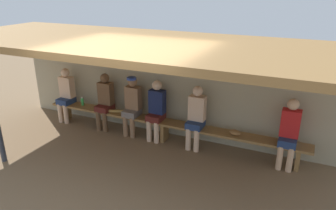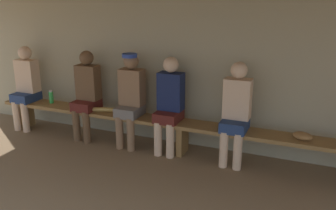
{
  "view_description": "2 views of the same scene",
  "coord_description": "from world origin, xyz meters",
  "px_view_note": "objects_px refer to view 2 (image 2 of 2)",
  "views": [
    {
      "loc": [
        2.7,
        -4.17,
        3.26
      ],
      "look_at": [
        0.31,
        1.06,
        1.06
      ],
      "focal_mm": 34.04,
      "sensor_mm": 36.0,
      "label": 1
    },
    {
      "loc": [
        1.67,
        -2.97,
        2.21
      ],
      "look_at": [
        -0.08,
        1.24,
        0.79
      ],
      "focal_mm": 40.26,
      "sensor_mm": 36.0,
      "label": 2
    }
  ],
  "objects_px": {
    "player_near_post": "(130,96)",
    "player_rightmost": "(236,110)",
    "player_shirtless_tan": "(169,102)",
    "player_middle": "(26,84)",
    "bench": "(183,127)",
    "player_in_red": "(86,92)",
    "water_bottle_green": "(51,97)",
    "baseball_glove_worn": "(303,136)",
    "baseball_bat": "(108,110)"
  },
  "relations": [
    {
      "from": "player_shirtless_tan",
      "to": "water_bottle_green",
      "type": "height_order",
      "value": "player_shirtless_tan"
    },
    {
      "from": "bench",
      "to": "player_middle",
      "type": "height_order",
      "value": "player_middle"
    },
    {
      "from": "bench",
      "to": "baseball_bat",
      "type": "height_order",
      "value": "baseball_bat"
    },
    {
      "from": "player_in_red",
      "to": "player_middle",
      "type": "distance_m",
      "value": 1.16
    },
    {
      "from": "baseball_glove_worn",
      "to": "baseball_bat",
      "type": "height_order",
      "value": "baseball_glove_worn"
    },
    {
      "from": "water_bottle_green",
      "to": "bench",
      "type": "bearing_deg",
      "value": -1.11
    },
    {
      "from": "player_rightmost",
      "to": "baseball_glove_worn",
      "type": "xyz_separation_m",
      "value": [
        0.83,
        -0.01,
        -0.22
      ]
    },
    {
      "from": "player_middle",
      "to": "baseball_glove_worn",
      "type": "relative_size",
      "value": 5.56
    },
    {
      "from": "player_near_post",
      "to": "player_rightmost",
      "type": "height_order",
      "value": "player_near_post"
    },
    {
      "from": "player_near_post",
      "to": "player_middle",
      "type": "height_order",
      "value": "player_near_post"
    },
    {
      "from": "bench",
      "to": "player_in_red",
      "type": "relative_size",
      "value": 4.49
    },
    {
      "from": "bench",
      "to": "player_in_red",
      "type": "height_order",
      "value": "player_in_red"
    },
    {
      "from": "player_in_red",
      "to": "player_near_post",
      "type": "relative_size",
      "value": 0.99
    },
    {
      "from": "player_in_red",
      "to": "player_shirtless_tan",
      "type": "bearing_deg",
      "value": 0.0
    },
    {
      "from": "baseball_bat",
      "to": "bench",
      "type": "bearing_deg",
      "value": -19.24
    },
    {
      "from": "player_shirtless_tan",
      "to": "player_rightmost",
      "type": "height_order",
      "value": "same"
    },
    {
      "from": "bench",
      "to": "baseball_glove_worn",
      "type": "height_order",
      "value": "baseball_glove_worn"
    },
    {
      "from": "player_in_red",
      "to": "baseball_bat",
      "type": "xyz_separation_m",
      "value": [
        0.36,
        -0.0,
        -0.24
      ]
    },
    {
      "from": "water_bottle_green",
      "to": "player_middle",
      "type": "bearing_deg",
      "value": -174.93
    },
    {
      "from": "bench",
      "to": "water_bottle_green",
      "type": "relative_size",
      "value": 29.12
    },
    {
      "from": "player_in_red",
      "to": "player_near_post",
      "type": "distance_m",
      "value": 0.74
    },
    {
      "from": "player_middle",
      "to": "baseball_bat",
      "type": "xyz_separation_m",
      "value": [
        1.52,
        -0.0,
        -0.24
      ]
    },
    {
      "from": "bench",
      "to": "water_bottle_green",
      "type": "distance_m",
      "value": 2.25
    },
    {
      "from": "player_rightmost",
      "to": "baseball_glove_worn",
      "type": "distance_m",
      "value": 0.86
    },
    {
      "from": "water_bottle_green",
      "to": "baseball_glove_worn",
      "type": "height_order",
      "value": "water_bottle_green"
    },
    {
      "from": "bench",
      "to": "baseball_glove_worn",
      "type": "distance_m",
      "value": 1.55
    },
    {
      "from": "baseball_glove_worn",
      "to": "player_shirtless_tan",
      "type": "bearing_deg",
      "value": 19.31
    },
    {
      "from": "player_near_post",
      "to": "baseball_bat",
      "type": "xyz_separation_m",
      "value": [
        -0.37,
        -0.0,
        -0.25
      ]
    },
    {
      "from": "baseball_glove_worn",
      "to": "water_bottle_green",
      "type": "bearing_deg",
      "value": 18.94
    },
    {
      "from": "bench",
      "to": "player_shirtless_tan",
      "type": "bearing_deg",
      "value": 179.12
    },
    {
      "from": "baseball_bat",
      "to": "player_near_post",
      "type": "bearing_deg",
      "value": -18.69
    },
    {
      "from": "bench",
      "to": "player_rightmost",
      "type": "height_order",
      "value": "player_rightmost"
    },
    {
      "from": "player_in_red",
      "to": "baseball_bat",
      "type": "height_order",
      "value": "player_in_red"
    },
    {
      "from": "bench",
      "to": "player_near_post",
      "type": "distance_m",
      "value": 0.88
    },
    {
      "from": "bench",
      "to": "player_shirtless_tan",
      "type": "relative_size",
      "value": 4.49
    },
    {
      "from": "bench",
      "to": "player_near_post",
      "type": "xyz_separation_m",
      "value": [
        -0.8,
        0.0,
        0.36
      ]
    },
    {
      "from": "bench",
      "to": "water_bottle_green",
      "type": "bearing_deg",
      "value": 178.89
    },
    {
      "from": "player_rightmost",
      "to": "baseball_bat",
      "type": "distance_m",
      "value": 1.9
    },
    {
      "from": "bench",
      "to": "player_shirtless_tan",
      "type": "height_order",
      "value": "player_shirtless_tan"
    },
    {
      "from": "player_shirtless_tan",
      "to": "player_near_post",
      "type": "relative_size",
      "value": 0.99
    },
    {
      "from": "player_near_post",
      "to": "player_middle",
      "type": "relative_size",
      "value": 1.01
    },
    {
      "from": "water_bottle_green",
      "to": "player_rightmost",
      "type": "bearing_deg",
      "value": -0.78
    },
    {
      "from": "bench",
      "to": "player_shirtless_tan",
      "type": "xyz_separation_m",
      "value": [
        -0.2,
        0.0,
        0.34
      ]
    },
    {
      "from": "bench",
      "to": "player_middle",
      "type": "xyz_separation_m",
      "value": [
        -2.69,
        0.0,
        0.34
      ]
    },
    {
      "from": "player_shirtless_tan",
      "to": "player_middle",
      "type": "distance_m",
      "value": 2.49
    },
    {
      "from": "bench",
      "to": "player_near_post",
      "type": "height_order",
      "value": "player_near_post"
    },
    {
      "from": "bench",
      "to": "player_in_red",
      "type": "bearing_deg",
      "value": 179.89
    },
    {
      "from": "player_middle",
      "to": "player_rightmost",
      "type": "xyz_separation_m",
      "value": [
        3.41,
        0.0,
        0.0
      ]
    },
    {
      "from": "baseball_bat",
      "to": "baseball_glove_worn",
      "type": "bearing_deg",
      "value": -19.46
    },
    {
      "from": "player_near_post",
      "to": "player_rightmost",
      "type": "relative_size",
      "value": 1.01
    }
  ]
}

